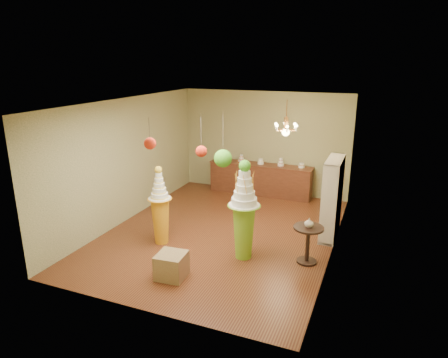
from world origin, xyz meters
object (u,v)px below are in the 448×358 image
at_px(pedestal_orange, 160,214).
at_px(round_table, 308,240).
at_px(sideboard, 260,179).
at_px(pedestal_green, 244,219).

relative_size(pedestal_orange, round_table, 2.25).
height_order(pedestal_orange, round_table, pedestal_orange).
bearing_deg(sideboard, round_table, -60.02).
xyz_separation_m(pedestal_orange, round_table, (3.13, 0.31, -0.18)).
bearing_deg(sideboard, pedestal_green, -77.54).
bearing_deg(sideboard, pedestal_orange, -104.55).
bearing_deg(round_table, pedestal_orange, -174.28).
bearing_deg(pedestal_orange, sideboard, 75.45).
xyz_separation_m(sideboard, round_table, (2.10, -3.64, 0.01)).
relative_size(sideboard, round_table, 3.93).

